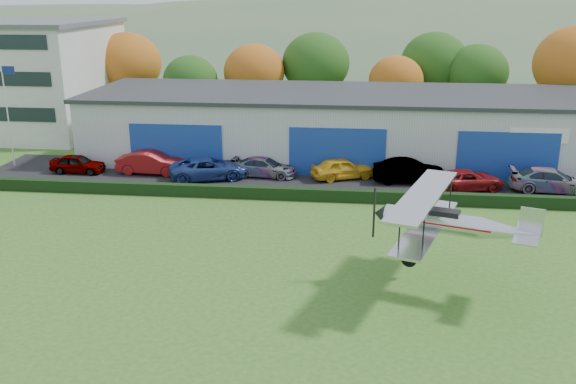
# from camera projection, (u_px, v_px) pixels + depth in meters

# --- Properties ---
(ground) EXTENTS (300.00, 300.00, 0.00)m
(ground) POSITION_uv_depth(u_px,v_px,m) (195.00, 320.00, 26.07)
(ground) COLOR #38611E
(ground) RESTS_ON ground
(apron) EXTENTS (48.00, 9.00, 0.05)m
(apron) POSITION_uv_depth(u_px,v_px,m) (308.00, 179.00, 45.63)
(apron) COLOR black
(apron) RESTS_ON ground
(hedge) EXTENTS (46.00, 0.60, 0.80)m
(hedge) POSITION_uv_depth(u_px,v_px,m) (302.00, 194.00, 40.97)
(hedge) COLOR black
(hedge) RESTS_ON ground
(hangar) EXTENTS (40.60, 12.60, 5.30)m
(hangar) POSITION_uv_depth(u_px,v_px,m) (340.00, 124.00, 51.22)
(hangar) COLOR #B2B7BC
(hangar) RESTS_ON ground
(flagpole) EXTENTS (1.05, 0.10, 8.00)m
(flagpole) POSITION_uv_depth(u_px,v_px,m) (8.00, 105.00, 47.55)
(flagpole) COLOR silver
(flagpole) RESTS_ON ground
(tree_belt) EXTENTS (75.70, 13.22, 10.12)m
(tree_belt) POSITION_uv_depth(u_px,v_px,m) (303.00, 69.00, 62.73)
(tree_belt) COLOR #3D2614
(tree_belt) RESTS_ON ground
(distant_hills) EXTENTS (430.00, 196.00, 56.00)m
(distant_hills) POSITION_uv_depth(u_px,v_px,m) (316.00, 97.00, 163.04)
(distant_hills) COLOR #4C6642
(distant_hills) RESTS_ON ground
(car_0) EXTENTS (4.06, 1.73, 1.37)m
(car_0) POSITION_uv_depth(u_px,v_px,m) (78.00, 164.00, 46.92)
(car_0) COLOR gray
(car_0) RESTS_ON apron
(car_1) EXTENTS (5.14, 2.04, 1.66)m
(car_1) POSITION_uv_depth(u_px,v_px,m) (151.00, 163.00, 46.60)
(car_1) COLOR maroon
(car_1) RESTS_ON apron
(car_2) EXTENTS (6.11, 4.33, 1.55)m
(car_2) POSITION_uv_depth(u_px,v_px,m) (208.00, 169.00, 45.30)
(car_2) COLOR navy
(car_2) RESTS_ON apron
(car_3) EXTENTS (4.87, 2.51, 1.35)m
(car_3) POSITION_uv_depth(u_px,v_px,m) (265.00, 167.00, 46.03)
(car_3) COLOR gray
(car_3) RESTS_ON apron
(car_4) EXTENTS (4.86, 3.45, 1.54)m
(car_4) POSITION_uv_depth(u_px,v_px,m) (342.00, 168.00, 45.39)
(car_4) COLOR gold
(car_4) RESTS_ON apron
(car_5) EXTENTS (5.13, 1.96, 1.67)m
(car_5) POSITION_uv_depth(u_px,v_px,m) (409.00, 171.00, 44.39)
(car_5) COLOR gray
(car_5) RESTS_ON apron
(car_6) EXTENTS (5.35, 3.56, 1.36)m
(car_6) POSITION_uv_depth(u_px,v_px,m) (468.00, 180.00, 42.93)
(car_6) COLOR maroon
(car_6) RESTS_ON apron
(car_7) EXTENTS (5.54, 2.61, 1.56)m
(car_7) POSITION_uv_depth(u_px,v_px,m) (551.00, 180.00, 42.47)
(car_7) COLOR gray
(car_7) RESTS_ON apron
(biplane) EXTENTS (7.37, 8.32, 3.12)m
(biplane) POSITION_uv_depth(u_px,v_px,m) (446.00, 221.00, 27.67)
(biplane) COLOR silver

